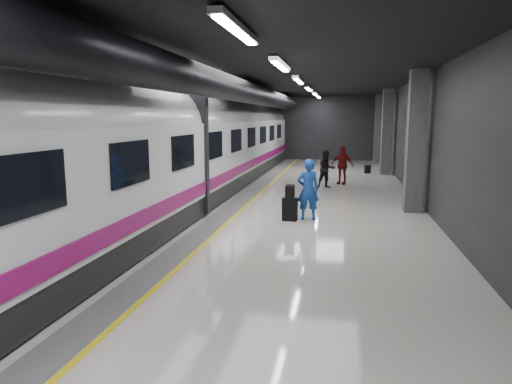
{
  "coord_description": "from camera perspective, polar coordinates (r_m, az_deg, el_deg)",
  "views": [
    {
      "loc": [
        2.28,
        -13.26,
        3.03
      ],
      "look_at": [
        0.22,
        -2.46,
        1.23
      ],
      "focal_mm": 32.0,
      "sensor_mm": 36.0,
      "label": 1
    }
  ],
  "objects": [
    {
      "name": "ground",
      "position": [
        13.79,
        1.01,
        -3.38
      ],
      "size": [
        40.0,
        40.0,
        0.0
      ],
      "primitive_type": "plane",
      "color": "silver",
      "rests_on": "ground"
    },
    {
      "name": "platform_hall",
      "position": [
        14.45,
        0.56,
        11.33
      ],
      "size": [
        10.02,
        40.02,
        4.51
      ],
      "color": "black",
      "rests_on": "ground"
    },
    {
      "name": "train",
      "position": [
        14.39,
        -11.87,
        5.29
      ],
      "size": [
        3.05,
        38.0,
        4.05
      ],
      "color": "black",
      "rests_on": "ground"
    },
    {
      "name": "traveler_main",
      "position": [
        13.59,
        6.52,
        0.29
      ],
      "size": [
        0.76,
        0.6,
        1.82
      ],
      "primitive_type": "imported",
      "rotation": [
        0.0,
        0.0,
        3.42
      ],
      "color": "blue",
      "rests_on": "ground"
    },
    {
      "name": "suitcase_main",
      "position": [
        13.53,
        4.25,
        -2.16
      ],
      "size": [
        0.45,
        0.32,
        0.69
      ],
      "primitive_type": "cube",
      "rotation": [
        0.0,
        0.0,
        -0.13
      ],
      "color": "black",
      "rests_on": "ground"
    },
    {
      "name": "shoulder_bag",
      "position": [
        13.41,
        4.27,
        0.02
      ],
      "size": [
        0.28,
        0.15,
        0.36
      ],
      "primitive_type": "cube",
      "rotation": [
        0.0,
        0.0,
        -0.03
      ],
      "color": "black",
      "rests_on": "suitcase_main"
    },
    {
      "name": "traveler_far_a",
      "position": [
        19.96,
        8.79,
        2.84
      ],
      "size": [
        0.97,
        0.88,
        1.63
      ],
      "primitive_type": "imported",
      "rotation": [
        0.0,
        0.0,
        0.4
      ],
      "color": "black",
      "rests_on": "ground"
    },
    {
      "name": "traveler_far_b",
      "position": [
        21.26,
        10.69,
        3.35
      ],
      "size": [
        1.12,
        0.77,
        1.76
      ],
      "primitive_type": "imported",
      "rotation": [
        0.0,
        0.0,
        -0.37
      ],
      "color": "maroon",
      "rests_on": "ground"
    },
    {
      "name": "suitcase_far",
      "position": [
        25.72,
        13.77,
        2.79
      ],
      "size": [
        0.36,
        0.3,
        0.45
      ],
      "primitive_type": "cube",
      "rotation": [
        0.0,
        0.0,
        0.38
      ],
      "color": "black",
      "rests_on": "ground"
    }
  ]
}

